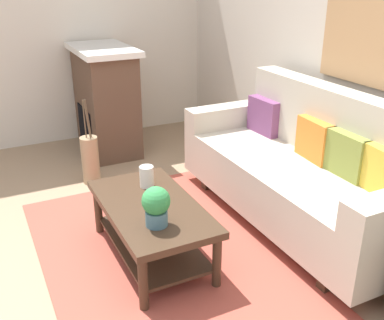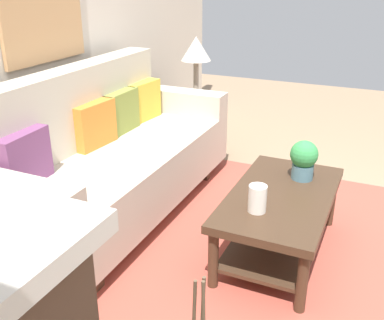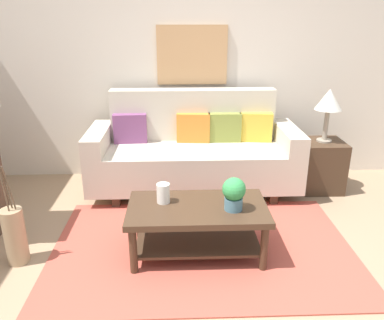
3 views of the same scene
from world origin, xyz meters
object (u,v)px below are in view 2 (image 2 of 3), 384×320
at_px(couch, 111,160).
at_px(throw_pillow_orange, 94,125).
at_px(tabletop_vase, 257,199).
at_px(throw_pillow_plum, 24,159).
at_px(throw_pillow_mustard, 143,101).
at_px(potted_plant_tabletop, 304,159).
at_px(table_lamp, 196,51).
at_px(framed_painting, 43,14).
at_px(coffee_table, 280,210).
at_px(throw_pillow_olive, 120,112).
at_px(side_table, 196,124).

bearing_deg(couch, throw_pillow_orange, 90.00).
bearing_deg(tabletop_vase, throw_pillow_plum, 106.94).
bearing_deg(throw_pillow_mustard, potted_plant_tabletop, -106.99).
xyz_separation_m(couch, table_lamp, (1.41, -0.05, 0.56)).
bearing_deg(tabletop_vase, framed_painting, 79.88).
bearing_deg(framed_painting, throw_pillow_plum, -153.73).
xyz_separation_m(throw_pillow_plum, coffee_table, (0.67, -1.38, -0.37)).
distance_m(throw_pillow_plum, table_lamp, 2.13).
xyz_separation_m(throw_pillow_olive, potted_plant_tabletop, (-0.10, -1.45, -0.11)).
relative_size(table_lamp, framed_painting, 0.73).
relative_size(tabletop_vase, framed_painting, 0.20).
xyz_separation_m(throw_pillow_plum, framed_painting, (0.69, 0.34, 0.74)).
bearing_deg(tabletop_vase, potted_plant_tabletop, -14.82).
bearing_deg(potted_plant_tabletop, throw_pillow_mustard, 73.01).
height_order(potted_plant_tabletop, table_lamp, table_lamp).
xyz_separation_m(throw_pillow_mustard, potted_plant_tabletop, (-0.44, -1.45, -0.11)).
bearing_deg(couch, table_lamp, -1.91).
distance_m(couch, side_table, 1.42).
distance_m(throw_pillow_olive, throw_pillow_mustard, 0.35).
height_order(throw_pillow_plum, potted_plant_tabletop, throw_pillow_plum).
bearing_deg(table_lamp, throw_pillow_mustard, 166.47).
bearing_deg(tabletop_vase, throw_pillow_orange, 77.31).
height_order(throw_pillow_plum, side_table, throw_pillow_plum).
height_order(throw_pillow_olive, potted_plant_tabletop, throw_pillow_olive).
height_order(couch, coffee_table, couch).
bearing_deg(throw_pillow_orange, throw_pillow_olive, 0.00).
height_order(throw_pillow_plum, throw_pillow_orange, same).
relative_size(throw_pillow_plum, framed_painting, 0.46).
height_order(couch, side_table, couch).
bearing_deg(coffee_table, couch, 88.89).
bearing_deg(coffee_table, potted_plant_tabletop, -13.77).
bearing_deg(throw_pillow_plum, framed_painting, 26.27).
distance_m(coffee_table, tabletop_vase, 0.34).
distance_m(couch, throw_pillow_olive, 0.44).
xyz_separation_m(throw_pillow_olive, framed_painting, (-0.35, 0.34, 0.74)).
bearing_deg(throw_pillow_plum, throw_pillow_olive, 0.00).
height_order(throw_pillow_plum, throw_pillow_olive, same).
bearing_deg(throw_pillow_olive, throw_pillow_mustard, 0.00).
height_order(coffee_table, framed_painting, framed_painting).
xyz_separation_m(side_table, framed_painting, (-1.41, 0.51, 1.14)).
bearing_deg(coffee_table, throw_pillow_orange, 88.99).
xyz_separation_m(throw_pillow_olive, table_lamp, (1.06, -0.17, 0.31)).
xyz_separation_m(throw_pillow_plum, throw_pillow_orange, (0.69, 0.00, 0.00)).
height_order(throw_pillow_orange, potted_plant_tabletop, throw_pillow_orange).
bearing_deg(throw_pillow_mustard, side_table, -13.53).
bearing_deg(throw_pillow_plum, throw_pillow_mustard, 0.00).
relative_size(tabletop_vase, side_table, 0.28).
distance_m(throw_pillow_orange, throw_pillow_mustard, 0.69).
relative_size(throw_pillow_orange, tabletop_vase, 2.26).
bearing_deg(potted_plant_tabletop, framed_painting, 97.91).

